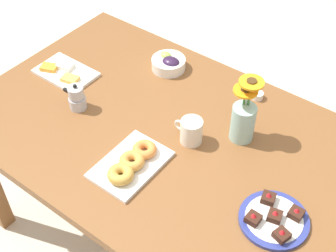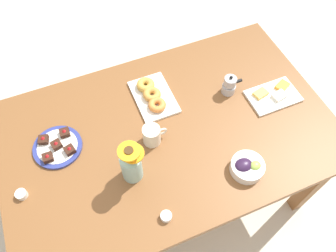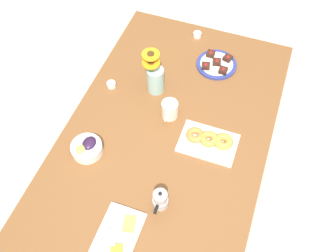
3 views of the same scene
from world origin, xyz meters
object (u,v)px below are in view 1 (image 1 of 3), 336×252
object	(u,v)px
cheese_platter	(65,72)
dining_table	(168,149)
moka_pot	(77,98)
dessert_plate	(274,219)
flower_vase	(243,119)
croissant_platter	(131,163)
grape_bowl	(169,63)
coffee_mug	(191,131)
jam_cup_berry	(257,95)

from	to	relation	value
cheese_platter	dining_table	bearing A→B (deg)	178.24
dining_table	moka_pot	bearing A→B (deg)	14.73
dining_table	cheese_platter	bearing A→B (deg)	-1.76
dining_table	dessert_plate	distance (m)	0.53
cheese_platter	flower_vase	xyz separation A→B (m)	(-0.81, -0.14, 0.08)
croissant_platter	moka_pot	world-z (taller)	moka_pot
grape_bowl	cheese_platter	world-z (taller)	grape_bowl
flower_vase	moka_pot	bearing A→B (deg)	22.55
coffee_mug	grape_bowl	bearing A→B (deg)	-42.35
dessert_plate	dining_table	bearing A→B (deg)	-12.21
croissant_platter	dessert_plate	xyz separation A→B (m)	(-0.51, -0.10, -0.01)
croissant_platter	moka_pot	bearing A→B (deg)	-16.70
croissant_platter	moka_pot	xyz separation A→B (m)	(0.38, -0.11, 0.03)
flower_vase	moka_pot	xyz separation A→B (m)	(0.61, 0.25, -0.04)
jam_cup_berry	moka_pot	bearing A→B (deg)	41.52
dessert_plate	moka_pot	distance (m)	0.89
coffee_mug	cheese_platter	xyz separation A→B (m)	(0.67, 0.00, -0.04)
coffee_mug	jam_cup_berry	world-z (taller)	coffee_mug
dining_table	dessert_plate	xyz separation A→B (m)	(-0.51, 0.11, 0.10)
dining_table	jam_cup_berry	xyz separation A→B (m)	(-0.17, -0.39, 0.10)
cheese_platter	flower_vase	bearing A→B (deg)	-170.48
dining_table	croissant_platter	world-z (taller)	croissant_platter
coffee_mug	croissant_platter	size ratio (longest dim) A/B	0.42
croissant_platter	grape_bowl	bearing A→B (deg)	-65.98
dining_table	flower_vase	world-z (taller)	flower_vase
cheese_platter	croissant_platter	size ratio (longest dim) A/B	0.93
grape_bowl	jam_cup_berry	bearing A→B (deg)	-171.46
dining_table	flower_vase	xyz separation A→B (m)	(-0.23, -0.15, 0.18)
coffee_mug	grape_bowl	xyz separation A→B (m)	(0.33, -0.30, -0.02)
dessert_plate	moka_pot	size ratio (longest dim) A/B	1.91
grape_bowl	dessert_plate	size ratio (longest dim) A/B	0.66
coffee_mug	grape_bowl	distance (m)	0.45
cheese_platter	moka_pot	xyz separation A→B (m)	(-0.20, 0.12, 0.04)
croissant_platter	jam_cup_berry	distance (m)	0.62
croissant_platter	coffee_mug	bearing A→B (deg)	-111.21
grape_bowl	cheese_platter	distance (m)	0.46
grape_bowl	jam_cup_berry	size ratio (longest dim) A/B	3.13
dessert_plate	flower_vase	distance (m)	0.39
cheese_platter	jam_cup_berry	world-z (taller)	cheese_platter
coffee_mug	moka_pot	world-z (taller)	moka_pot
grape_bowl	jam_cup_berry	world-z (taller)	grape_bowl
jam_cup_berry	dining_table	bearing A→B (deg)	66.31
coffee_mug	dining_table	bearing A→B (deg)	14.23
cheese_platter	croissant_platter	xyz separation A→B (m)	(-0.58, 0.23, 0.01)
dining_table	croissant_platter	distance (m)	0.24
dessert_plate	croissant_platter	bearing A→B (deg)	11.37
croissant_platter	dining_table	bearing A→B (deg)	-90.51
flower_vase	dining_table	bearing A→B (deg)	33.69
flower_vase	moka_pot	world-z (taller)	flower_vase
grape_bowl	flower_vase	world-z (taller)	flower_vase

